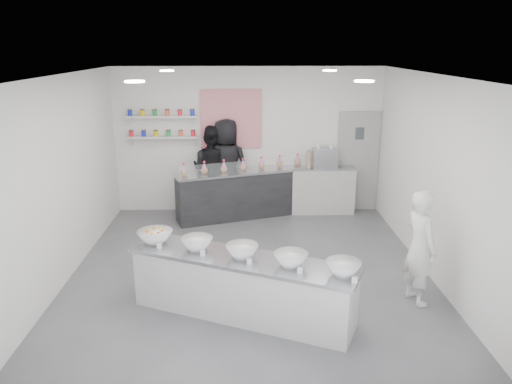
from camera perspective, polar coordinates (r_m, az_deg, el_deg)
floor at (r=7.97m, az=-0.69°, el=-8.83°), size 6.00×6.00×0.00m
ceiling at (r=7.22m, az=-0.78°, el=13.24°), size 6.00×6.00×0.00m
back_wall at (r=10.38m, az=-0.88°, el=5.90°), size 5.50×0.00×5.50m
left_wall at (r=7.93m, az=-21.04°, el=1.43°), size 0.00×6.00×6.00m
right_wall at (r=7.97m, az=19.47°, el=1.67°), size 0.00×6.00×6.00m
back_door at (r=10.71m, az=11.55°, el=3.43°), size 0.88×0.04×2.10m
pattern_panel at (r=10.29m, az=-2.86°, el=8.32°), size 1.25×0.03×1.20m
jar_shelf_lower at (r=10.41m, az=-10.62°, el=6.20°), size 1.45×0.22×0.04m
jar_shelf_upper at (r=10.34m, az=-10.75°, el=8.49°), size 1.45×0.22×0.04m
preserve_jars at (r=10.34m, az=-10.72°, el=7.71°), size 1.45×0.10×0.56m
downlight_0 at (r=6.36m, az=-13.70°, el=12.17°), size 0.24×0.24×0.02m
downlight_1 at (r=6.39m, az=12.26°, el=12.28°), size 0.24×0.24×0.02m
downlight_2 at (r=8.92m, az=-10.16°, el=13.49°), size 0.24×0.24×0.02m
downlight_3 at (r=8.94m, az=8.41°, el=13.57°), size 0.24×0.24×0.02m
prep_counter at (r=6.56m, az=-1.57°, el=-10.75°), size 3.01×1.83×0.82m
back_bar at (r=10.23m, az=-0.41°, el=-0.11°), size 3.16×1.58×0.98m
sneeze_guard at (r=9.82m, az=0.13°, el=2.94°), size 2.94×1.03×0.27m
espresso_ledge at (r=10.53m, az=7.61°, el=0.25°), size 1.32×0.42×0.98m
espresso_machine at (r=10.36m, az=7.84°, el=3.85°), size 0.49×0.34×0.38m
cup_stacks at (r=10.33m, az=6.37°, el=3.76°), size 0.24×0.24×0.34m
prep_bowls at (r=6.35m, az=-1.60°, el=-6.80°), size 2.97×1.70×0.17m
label_cards at (r=5.93m, az=0.48°, el=-9.07°), size 2.66×0.04×0.07m
cookie_bags at (r=10.07m, az=-0.42°, el=3.26°), size 2.82×1.09×0.26m
woman_prep at (r=7.08m, az=18.22°, el=-6.03°), size 0.52×0.66×1.59m
staff_left at (r=10.38m, az=-5.05°, el=2.57°), size 1.11×1.01×1.85m
staff_right at (r=10.34m, az=-3.41°, el=2.94°), size 1.11×0.88×1.98m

